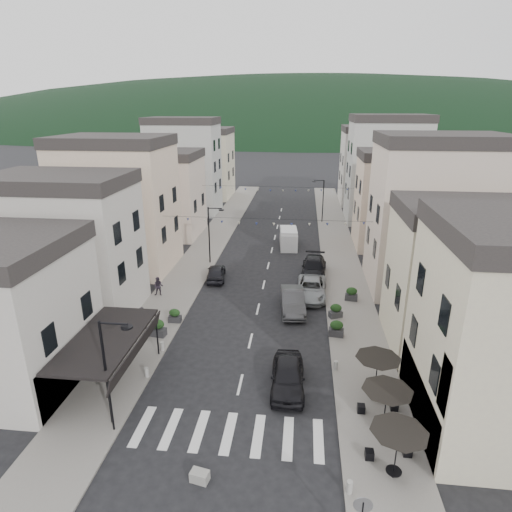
# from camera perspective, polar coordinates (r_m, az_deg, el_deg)

# --- Properties ---
(ground) EXTENTS (700.00, 700.00, 0.00)m
(ground) POSITION_cam_1_polar(r_m,az_deg,el_deg) (21.99, -4.65, -25.94)
(ground) COLOR black
(ground) RESTS_ON ground
(sidewalk_left) EXTENTS (4.00, 76.00, 0.12)m
(sidewalk_left) POSITION_cam_1_polar(r_m,az_deg,el_deg) (50.77, -6.26, 1.50)
(sidewalk_left) COLOR slate
(sidewalk_left) RESTS_ON ground
(sidewalk_right) EXTENTS (4.00, 76.00, 0.12)m
(sidewalk_right) POSITION_cam_1_polar(r_m,az_deg,el_deg) (49.78, 10.86, 0.90)
(sidewalk_right) COLOR slate
(sidewalk_right) RESTS_ON ground
(hill_backdrop) EXTENTS (640.00, 360.00, 70.00)m
(hill_backdrop) POSITION_cam_1_polar(r_m,az_deg,el_deg) (315.50, 5.97, 16.56)
(hill_backdrop) COLOR black
(hill_backdrop) RESTS_ON ground
(boutique_awning) EXTENTS (3.77, 7.50, 3.28)m
(boutique_awning) POSITION_cam_1_polar(r_m,az_deg,el_deg) (25.92, -18.91, -10.58)
(boutique_awning) COLOR black
(boutique_awning) RESTS_ON ground
(buildings_row_left) EXTENTS (10.20, 54.16, 14.00)m
(buildings_row_left) POSITION_cam_1_polar(r_m,az_deg,el_deg) (56.57, -12.26, 9.37)
(buildings_row_left) COLOR #B9B2A9
(buildings_row_left) RESTS_ON ground
(buildings_row_right) EXTENTS (10.20, 54.16, 14.50)m
(buildings_row_right) POSITION_cam_1_polar(r_m,az_deg,el_deg) (53.71, 18.48, 8.51)
(buildings_row_right) COLOR beige
(buildings_row_right) RESTS_ON ground
(cafe_terrace) EXTENTS (2.50, 8.10, 2.53)m
(cafe_terrace) POSITION_cam_1_polar(r_m,az_deg,el_deg) (22.72, 17.04, -17.29)
(cafe_terrace) COLOR black
(cafe_terrace) RESTS_ON ground
(streetlamp_left_near) EXTENTS (1.70, 0.56, 6.00)m
(streetlamp_left_near) POSITION_cam_1_polar(r_m,az_deg,el_deg) (22.76, -18.89, -13.35)
(streetlamp_left_near) COLOR black
(streetlamp_left_near) RESTS_ON ground
(streetlamp_left_far) EXTENTS (1.70, 0.56, 6.00)m
(streetlamp_left_far) POSITION_cam_1_polar(r_m,az_deg,el_deg) (43.75, -5.95, 3.55)
(streetlamp_left_far) COLOR black
(streetlamp_left_far) RESTS_ON ground
(streetlamp_right_far) EXTENTS (1.70, 0.56, 6.00)m
(streetlamp_right_far) POSITION_cam_1_polar(r_m,az_deg,el_deg) (60.34, 8.69, 7.86)
(streetlamp_right_far) COLOR black
(streetlamp_right_far) RESTS_ON ground
(bollards) EXTENTS (11.66, 10.26, 0.60)m
(bollards) POSITION_cam_1_polar(r_m,az_deg,el_deg) (25.82, -2.31, -16.65)
(bollards) COLOR gray
(bollards) RESTS_ON ground
(bunting_near) EXTENTS (19.00, 0.28, 0.62)m
(bunting_near) POSITION_cam_1_polar(r_m,az_deg,el_deg) (38.56, 1.22, 4.48)
(bunting_near) COLOR black
(bunting_near) RESTS_ON ground
(bunting_far) EXTENTS (19.00, 0.28, 0.62)m
(bunting_far) POSITION_cam_1_polar(r_m,az_deg,el_deg) (54.13, 2.77, 8.84)
(bunting_far) COLOR black
(bunting_far) RESTS_ON ground
(parked_car_a) EXTENTS (2.05, 4.83, 1.63)m
(parked_car_a) POSITION_cam_1_polar(r_m,az_deg,el_deg) (25.79, 4.25, -15.66)
(parked_car_a) COLOR black
(parked_car_a) RESTS_ON ground
(parked_car_b) EXTENTS (2.24, 5.25, 1.68)m
(parked_car_b) POSITION_cam_1_polar(r_m,az_deg,el_deg) (34.50, 4.93, -5.99)
(parked_car_b) COLOR #38383B
(parked_car_b) RESTS_ON ground
(parked_car_c) EXTENTS (2.80, 5.62, 1.53)m
(parked_car_c) POSITION_cam_1_polar(r_m,az_deg,el_deg) (37.12, 7.37, -4.31)
(parked_car_c) COLOR gray
(parked_car_c) RESTS_ON ground
(parked_car_d) EXTENTS (2.63, 5.79, 1.64)m
(parked_car_d) POSITION_cam_1_polar(r_m,az_deg,el_deg) (41.63, 7.72, -1.55)
(parked_car_d) COLOR black
(parked_car_d) RESTS_ON ground
(parked_car_e) EXTENTS (2.18, 4.33, 1.41)m
(parked_car_e) POSITION_cam_1_polar(r_m,az_deg,el_deg) (40.56, -5.34, -2.20)
(parked_car_e) COLOR black
(parked_car_e) RESTS_ON ground
(delivery_van) EXTENTS (2.26, 4.88, 2.27)m
(delivery_van) POSITION_cam_1_polar(r_m,az_deg,el_deg) (49.71, 4.35, 2.45)
(delivery_van) COLOR silver
(delivery_van) RESTS_ON ground
(pedestrian_a) EXTENTS (0.84, 0.74, 1.92)m
(pedestrian_a) POSITION_cam_1_polar(r_m,az_deg,el_deg) (32.07, -14.82, -8.22)
(pedestrian_a) COLOR black
(pedestrian_a) RESTS_ON sidewalk_left
(pedestrian_b) EXTENTS (0.84, 0.67, 1.66)m
(pedestrian_b) POSITION_cam_1_polar(r_m,az_deg,el_deg) (37.69, -12.87, -3.97)
(pedestrian_b) COLOR #27202A
(pedestrian_b) RESTS_ON sidewalk_left
(concrete_block_a) EXTENTS (0.89, 0.65, 0.50)m
(concrete_block_a) POSITION_cam_1_polar(r_m,az_deg,el_deg) (21.26, -7.52, -27.10)
(concrete_block_a) COLOR gray
(concrete_block_a) RESTS_ON ground
(planter_la) EXTENTS (1.23, 0.79, 1.28)m
(planter_la) POSITION_cam_1_polar(r_m,az_deg,el_deg) (31.48, -13.00, -9.30)
(planter_la) COLOR #2D2C2F
(planter_la) RESTS_ON sidewalk_left
(planter_lb) EXTENTS (0.97, 0.55, 1.07)m
(planter_lb) POSITION_cam_1_polar(r_m,az_deg,el_deg) (33.13, -10.78, -7.81)
(planter_lb) COLOR #29292B
(planter_lb) RESTS_ON sidewalk_left
(planter_ra) EXTENTS (1.12, 0.70, 1.19)m
(planter_ra) POSITION_cam_1_polar(r_m,az_deg,el_deg) (31.23, 10.67, -9.47)
(planter_ra) COLOR #2B2A2D
(planter_ra) RESTS_ON sidewalk_right
(planter_rb) EXTENTS (1.13, 0.90, 1.11)m
(planter_rb) POSITION_cam_1_polar(r_m,az_deg,el_deg) (33.78, 10.59, -7.20)
(planter_rb) COLOR #333335
(planter_rb) RESTS_ON sidewalk_right
(planter_rc) EXTENTS (1.10, 0.70, 1.16)m
(planter_rc) POSITION_cam_1_polar(r_m,az_deg,el_deg) (36.85, 12.61, -4.96)
(planter_rc) COLOR #2A2A2C
(planter_rc) RESTS_ON sidewalk_right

